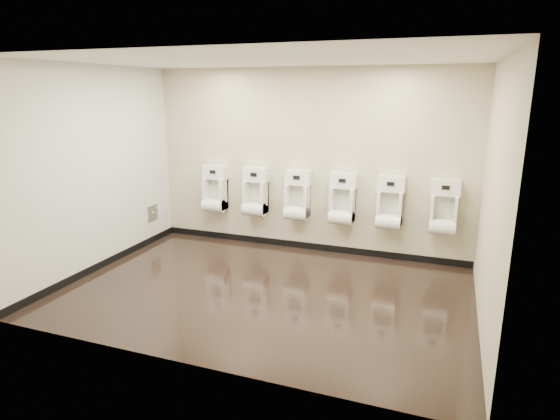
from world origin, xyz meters
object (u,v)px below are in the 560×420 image
at_px(urinal_2, 297,199).
at_px(urinal_3, 342,203).
at_px(access_panel, 152,213).
at_px(urinal_1, 255,195).
at_px(urinal_5, 444,211).
at_px(urinal_0, 215,192).
at_px(urinal_4, 390,206).

distance_m(urinal_2, urinal_3, 0.71).
height_order(access_panel, urinal_2, urinal_2).
distance_m(urinal_1, urinal_5, 2.85).
distance_m(access_panel, urinal_3, 3.13).
height_order(urinal_1, urinal_3, same).
height_order(urinal_0, urinal_2, same).
bearing_deg(urinal_4, urinal_1, 180.00).
relative_size(urinal_3, urinal_4, 1.00).
relative_size(access_panel, urinal_4, 0.33).
xyz_separation_m(urinal_3, urinal_5, (1.43, 0.00, 0.00)).
height_order(urinal_4, urinal_5, same).
bearing_deg(urinal_3, urinal_1, 180.00).
relative_size(urinal_0, urinal_5, 1.00).
bearing_deg(urinal_1, access_panel, -166.01).
xyz_separation_m(urinal_3, urinal_4, (0.70, 0.00, 0.00)).
bearing_deg(urinal_0, urinal_4, 0.00).
relative_size(urinal_0, urinal_4, 1.00).
distance_m(urinal_0, urinal_5, 3.57).
relative_size(urinal_0, urinal_3, 1.00).
bearing_deg(urinal_3, urinal_2, 180.00).
relative_size(urinal_1, urinal_3, 1.00).
height_order(urinal_1, urinal_4, same).
height_order(urinal_1, urinal_2, same).
bearing_deg(access_panel, urinal_4, 6.29).
height_order(urinal_0, urinal_3, same).
bearing_deg(urinal_1, urinal_2, 0.00).
bearing_deg(urinal_0, urinal_5, 0.00).
relative_size(access_panel, urinal_1, 0.33).
relative_size(urinal_0, urinal_1, 1.00).
bearing_deg(urinal_2, urinal_0, 180.00).
height_order(urinal_1, urinal_5, same).
distance_m(urinal_0, urinal_4, 2.83).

